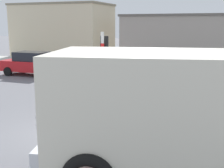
{
  "coord_description": "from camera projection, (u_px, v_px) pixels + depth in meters",
  "views": [
    {
      "loc": [
        4.58,
        -7.94,
        3.49
      ],
      "look_at": [
        0.53,
        2.5,
        1.2
      ],
      "focal_mm": 47.58,
      "sensor_mm": 36.0,
      "label": 1
    }
  ],
  "objects": [
    {
      "name": "building_mid_block",
      "position": [
        192.0,
        38.0,
        27.65
      ],
      "size": [
        11.92,
        7.71,
        4.28
      ],
      "color": "#9E9389",
      "rests_on": "ground"
    },
    {
      "name": "building_corner_left",
      "position": [
        63.0,
        31.0,
        31.3
      ],
      "size": [
        9.73,
        5.92,
        5.48
      ],
      "color": "beige",
      "rests_on": "ground"
    },
    {
      "name": "truck_foreground",
      "position": [
        171.0,
        109.0,
        6.45
      ],
      "size": [
        5.83,
        3.7,
        2.9
      ],
      "color": "silver",
      "rests_on": "ground"
    },
    {
      "name": "pedestrian_near_kerb",
      "position": [
        63.0,
        65.0,
        19.14
      ],
      "size": [
        0.34,
        0.22,
        1.62
      ],
      "color": "#2D334C",
      "rests_on": "ground"
    },
    {
      "name": "ground_plane",
      "position": [
        69.0,
        134.0,
        9.57
      ],
      "size": [
        120.0,
        120.0,
        0.0
      ],
      "primitive_type": "plane",
      "color": "slate"
    },
    {
      "name": "car_red_near",
      "position": [
        31.0,
        63.0,
        20.3
      ],
      "size": [
        4.02,
        1.92,
        1.6
      ],
      "color": "red",
      "rests_on": "ground"
    },
    {
      "name": "traffic_light_pole",
      "position": [
        103.0,
        63.0,
        10.74
      ],
      "size": [
        0.24,
        0.43,
        3.2
      ],
      "color": "red",
      "rests_on": "ground"
    },
    {
      "name": "sidewalk_far",
      "position": [
        161.0,
        69.0,
        22.53
      ],
      "size": [
        80.0,
        5.0,
        0.16
      ],
      "primitive_type": "cube",
      "color": "#ADADA8",
      "rests_on": "ground"
    },
    {
      "name": "cyclist",
      "position": [
        60.0,
        93.0,
        11.46
      ],
      "size": [
        1.72,
        0.53,
        1.72
      ],
      "color": "black",
      "rests_on": "ground"
    }
  ]
}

